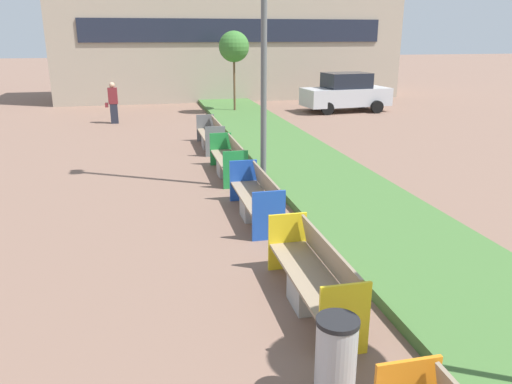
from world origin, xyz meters
The scene contains 10 objects.
planter_grass_strip centered at (3.20, 12.00, 0.09)m, with size 2.80×120.00×0.18m.
building_backdrop centered at (4.00, 32.31, 3.48)m, with size 19.58×5.58×6.95m.
bench_yellow_frame centered at (0.94, 7.61, 0.38)m, with size 0.65×2.41×0.94m.
bench_blue_frame centered at (0.94, 11.18, 0.38)m, with size 0.65×2.40×0.94m.
bench_green_frame centered at (0.94, 14.51, 0.38)m, with size 0.65×2.41×0.94m.
bench_grey_frame centered at (0.94, 17.98, 0.38)m, with size 0.65×2.47×0.94m.
litter_bin centered at (0.52, 5.72, 0.49)m, with size 0.43×0.43×0.97m.
sapling_tree_far centered at (3.06, 25.25, 3.07)m, with size 1.41×1.41×3.79m.
pedestrian_walking centered at (-2.43, 23.72, 0.88)m, with size 0.53×0.24×1.73m.
parked_car_distant centered at (8.50, 24.81, 0.91)m, with size 4.34×2.13×1.86m.
Camera 1 is at (-1.20, 1.74, 3.62)m, focal length 35.00 mm.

